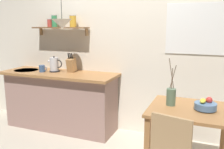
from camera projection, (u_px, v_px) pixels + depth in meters
ground_plane at (112, 147)px, 3.35m from camera, size 14.00×14.00×0.00m
back_wall at (142, 44)px, 3.60m from camera, size 6.80×0.11×2.70m
kitchen_counter at (61, 100)px, 3.91m from camera, size 1.83×0.63×0.91m
wall_shelf at (62, 24)px, 3.85m from camera, size 0.95×0.20×0.32m
dining_table at (189, 120)px, 2.67m from camera, size 0.85×0.77×0.75m
fruit_bowl at (206, 105)px, 2.57m from camera, size 0.23×0.23×0.14m
twig_vase at (171, 96)px, 2.72m from camera, size 0.10×0.10×0.52m
electric_kettle at (54, 65)px, 3.84m from camera, size 0.24×0.16×0.24m
knife_block at (71, 65)px, 3.80m from camera, size 0.11×0.17×0.30m
coffee_mug_by_sink at (42, 69)px, 3.83m from camera, size 0.13×0.09×0.11m
pendant_lamp at (62, 24)px, 3.48m from camera, size 0.28×0.28×0.53m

